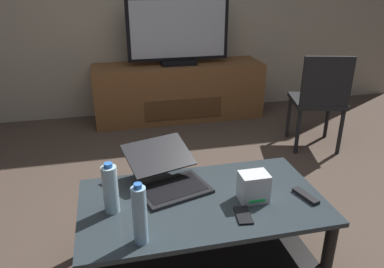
# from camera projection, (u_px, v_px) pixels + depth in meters

# --- Properties ---
(ground_plane) EXTENTS (7.68, 7.68, 0.00)m
(ground_plane) POSITION_uv_depth(u_px,v_px,m) (206.00, 234.00, 2.36)
(ground_plane) COLOR #4C3D33
(coffee_table) EXTENTS (1.24, 0.69, 0.45)m
(coffee_table) POSITION_uv_depth(u_px,v_px,m) (202.00, 222.00, 1.96)
(coffee_table) COLOR #2D383D
(coffee_table) RESTS_ON ground
(media_cabinet) EXTENTS (1.85, 0.52, 0.61)m
(media_cabinet) POSITION_uv_depth(u_px,v_px,m) (179.00, 91.00, 4.17)
(media_cabinet) COLOR brown
(media_cabinet) RESTS_ON ground
(television) EXTENTS (1.08, 0.20, 0.70)m
(television) POSITION_uv_depth(u_px,v_px,m) (178.00, 33.00, 3.90)
(television) COLOR black
(television) RESTS_ON media_cabinet
(dining_chair) EXTENTS (0.54, 0.54, 0.89)m
(dining_chair) POSITION_uv_depth(u_px,v_px,m) (320.00, 97.00, 3.32)
(dining_chair) COLOR black
(dining_chair) RESTS_ON ground
(laptop) EXTENTS (0.47, 0.51, 0.19)m
(laptop) POSITION_uv_depth(u_px,v_px,m) (167.00, 175.00, 2.02)
(laptop) COLOR black
(laptop) RESTS_ON coffee_table
(router_box) EXTENTS (0.14, 0.11, 0.15)m
(router_box) POSITION_uv_depth(u_px,v_px,m) (254.00, 187.00, 1.88)
(router_box) COLOR silver
(router_box) RESTS_ON coffee_table
(water_bottle_near) EXTENTS (0.07, 0.07, 0.26)m
(water_bottle_near) POSITION_uv_depth(u_px,v_px,m) (110.00, 189.00, 1.77)
(water_bottle_near) COLOR silver
(water_bottle_near) RESTS_ON coffee_table
(water_bottle_far) EXTENTS (0.06, 0.06, 0.29)m
(water_bottle_far) POSITION_uv_depth(u_px,v_px,m) (140.00, 215.00, 1.55)
(water_bottle_far) COLOR #99C6E5
(water_bottle_far) RESTS_ON coffee_table
(cell_phone) EXTENTS (0.09, 0.15, 0.01)m
(cell_phone) POSITION_uv_depth(u_px,v_px,m) (243.00, 215.00, 1.78)
(cell_phone) COLOR black
(cell_phone) RESTS_ON coffee_table
(tv_remote) EXTENTS (0.08, 0.17, 0.02)m
(tv_remote) POSITION_uv_depth(u_px,v_px,m) (306.00, 196.00, 1.92)
(tv_remote) COLOR black
(tv_remote) RESTS_ON coffee_table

